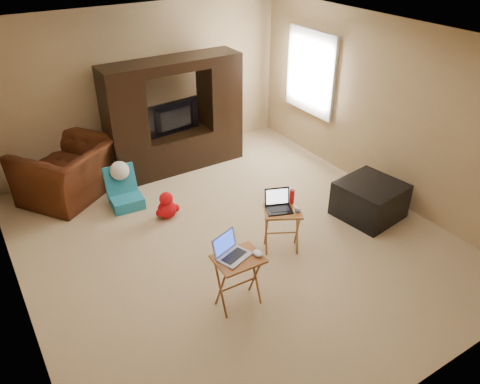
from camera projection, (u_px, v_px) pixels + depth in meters
floor at (232, 238)px, 6.06m from camera, size 5.50×5.50×0.00m
ceiling at (230, 41)px, 4.77m from camera, size 5.50×5.50×0.00m
wall_back at (141, 87)px, 7.41m from camera, size 5.00×0.00×5.00m
wall_front at (426, 290)px, 3.42m from camera, size 5.00×0.00×5.00m
wall_right at (383, 110)px, 6.56m from camera, size 0.00×5.50×5.50m
window_pane at (312, 72)px, 7.60m from camera, size 0.00×1.20×1.20m
window_frame at (311, 72)px, 7.59m from camera, size 0.06×1.14×1.34m
entertainment_center at (175, 116)px, 7.32m from camera, size 2.18×0.55×1.78m
television at (176, 119)px, 7.30m from camera, size 0.91×0.22×0.52m
recliner at (68, 171)px, 6.76m from camera, size 1.66×1.63×0.82m
child_rocker at (125, 189)px, 6.58m from camera, size 0.47×0.53×0.58m
plush_toy at (167, 205)px, 6.38m from camera, size 0.36×0.30×0.40m
push_toy at (221, 143)px, 8.04m from camera, size 0.68×0.57×0.44m
ottoman at (370, 200)px, 6.39m from camera, size 0.88×0.88×0.50m
tray_table_left at (238, 281)px, 4.88m from camera, size 0.49×0.40×0.62m
tray_table_right at (282, 230)px, 5.72m from camera, size 0.56×0.52×0.58m
laptop_left at (234, 248)px, 4.67m from camera, size 0.40×0.36×0.24m
laptop_right at (280, 202)px, 5.50m from camera, size 0.37×0.35×0.24m
mouse_left at (258, 253)px, 4.75m from camera, size 0.09×0.13×0.05m
mouse_right at (298, 210)px, 5.53m from camera, size 0.11×0.14×0.05m
water_bottle at (292, 197)px, 5.67m from camera, size 0.06×0.06×0.18m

